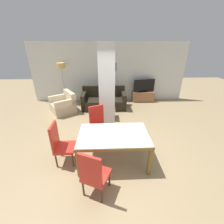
{
  "coord_description": "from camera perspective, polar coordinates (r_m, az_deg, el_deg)",
  "views": [
    {
      "loc": [
        -0.15,
        -2.89,
        2.71
      ],
      "look_at": [
        0.0,
        0.87,
        0.91
      ],
      "focal_mm": 24.0,
      "sensor_mm": 36.0,
      "label": 1
    }
  ],
  "objects": [
    {
      "name": "ground_plane",
      "position": [
        3.96,
        0.54,
        -17.63
      ],
      "size": [
        18.0,
        18.0,
        0.0
      ],
      "primitive_type": "plane",
      "color": "#A08760"
    },
    {
      "name": "back_wall",
      "position": [
        7.29,
        -1.14,
        14.78
      ],
      "size": [
        7.2,
        0.09,
        2.7
      ],
      "color": "silver",
      "rests_on": "ground_plane"
    },
    {
      "name": "divider_pillar",
      "position": [
        4.67,
        -2.0,
        8.58
      ],
      "size": [
        0.48,
        0.37,
        2.7
      ],
      "color": "silver",
      "rests_on": "ground_plane"
    },
    {
      "name": "dining_table",
      "position": [
        3.57,
        0.59,
        -10.4
      ],
      "size": [
        1.63,
        1.03,
        0.76
      ],
      "color": "olive",
      "rests_on": "ground_plane"
    },
    {
      "name": "dining_chair_far_left",
      "position": [
        4.38,
        -5.33,
        -4.19
      ],
      "size": [
        0.61,
        0.61,
        1.05
      ],
      "rotation": [
        0.0,
        0.0,
        -2.73
      ],
      "color": "red",
      "rests_on": "ground_plane"
    },
    {
      "name": "dining_chair_head_left",
      "position": [
        3.77,
        -18.99,
        -11.14
      ],
      "size": [
        0.46,
        0.46,
        1.05
      ],
      "rotation": [
        0.0,
        0.0,
        -1.57
      ],
      "color": "red",
      "rests_on": "ground_plane"
    },
    {
      "name": "dining_chair_near_left",
      "position": [
        2.93,
        -6.98,
        -22.26
      ],
      "size": [
        0.61,
        0.61,
        1.05
      ],
      "rotation": [
        0.0,
        0.0,
        -0.41
      ],
      "color": "red",
      "rests_on": "ground_plane"
    },
    {
      "name": "sofa",
      "position": [
        6.65,
        -3.1,
        4.3
      ],
      "size": [
        1.88,
        0.91,
        0.92
      ],
      "rotation": [
        0.0,
        0.0,
        3.14
      ],
      "color": "black",
      "rests_on": "ground_plane"
    },
    {
      "name": "armchair",
      "position": [
        6.53,
        -17.87,
        2.48
      ],
      "size": [
        1.22,
        1.24,
        0.83
      ],
      "rotation": [
        0.0,
        0.0,
        2.14
      ],
      "color": "beige",
      "rests_on": "ground_plane"
    },
    {
      "name": "coffee_table",
      "position": [
        5.72,
        -2.2,
        -0.42
      ],
      "size": [
        0.67,
        0.55,
        0.41
      ],
      "color": "#986643",
      "rests_on": "ground_plane"
    },
    {
      "name": "bottle",
      "position": [
        5.57,
        -1.14,
        2.39
      ],
      "size": [
        0.08,
        0.08,
        0.29
      ],
      "color": "#194C23",
      "rests_on": "coffee_table"
    },
    {
      "name": "tv_stand",
      "position": [
        7.53,
        11.76,
        5.87
      ],
      "size": [
        1.02,
        0.4,
        0.49
      ],
      "color": "#9F6744",
      "rests_on": "ground_plane"
    },
    {
      "name": "tv_screen",
      "position": [
        7.38,
        12.13,
        9.75
      ],
      "size": [
        1.03,
        0.27,
        0.59
      ],
      "rotation": [
        0.0,
        0.0,
        3.31
      ],
      "color": "black",
      "rests_on": "tv_stand"
    },
    {
      "name": "floor_lamp",
      "position": [
        7.19,
        -18.66,
        15.11
      ],
      "size": [
        0.35,
        0.35,
        1.85
      ],
      "color": "#B7B7BC",
      "rests_on": "ground_plane"
    }
  ]
}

